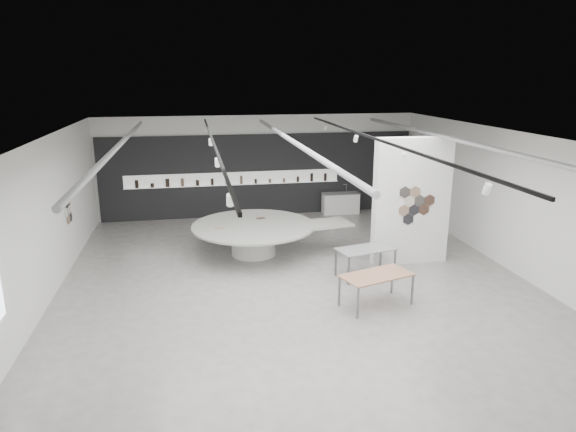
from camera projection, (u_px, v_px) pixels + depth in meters
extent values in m
cube|color=#989590|center=(296.00, 284.00, 13.32)|extent=(12.00, 14.00, 0.01)
cube|color=silver|center=(297.00, 137.00, 12.30)|extent=(12.00, 14.00, 0.01)
cube|color=white|center=(260.00, 166.00, 19.44)|extent=(12.00, 0.01, 3.80)
cube|color=white|center=(414.00, 362.00, 6.17)|extent=(12.00, 0.01, 3.80)
cube|color=white|center=(514.00, 202.00, 13.88)|extent=(0.01, 14.00, 3.80)
cube|color=white|center=(40.00, 226.00, 11.74)|extent=(0.01, 14.00, 3.80)
cylinder|color=#939396|center=(118.00, 146.00, 12.08)|extent=(0.12, 12.00, 0.12)
cylinder|color=#939396|center=(293.00, 142.00, 12.82)|extent=(0.12, 12.00, 0.12)
cylinder|color=#939396|center=(449.00, 138.00, 13.57)|extent=(0.12, 12.00, 0.12)
cube|color=black|center=(213.00, 143.00, 11.97)|extent=(0.05, 13.00, 0.06)
cylinder|color=white|center=(230.00, 200.00, 7.28)|extent=(0.11, 0.18, 0.21)
cylinder|color=white|center=(218.00, 162.00, 10.41)|extent=(0.11, 0.18, 0.21)
cylinder|color=white|center=(211.00, 142.00, 13.54)|extent=(0.11, 0.18, 0.21)
cylinder|color=white|center=(207.00, 129.00, 16.66)|extent=(0.11, 0.18, 0.21)
cube|color=black|center=(376.00, 139.00, 12.69)|extent=(0.05, 13.00, 0.06)
cylinder|color=white|center=(487.00, 189.00, 8.00)|extent=(0.11, 0.18, 0.21)
cylinder|color=white|center=(403.00, 157.00, 11.12)|extent=(0.11, 0.18, 0.21)
cylinder|color=white|center=(356.00, 139.00, 14.25)|extent=(0.11, 0.18, 0.21)
cylinder|color=white|center=(326.00, 127.00, 17.38)|extent=(0.11, 0.18, 0.21)
cylinder|color=#8D6E56|center=(69.00, 219.00, 14.26)|extent=(0.03, 0.28, 0.28)
cylinder|color=black|center=(71.00, 217.00, 14.51)|extent=(0.03, 0.28, 0.28)
cylinder|color=#BCB0A2|center=(69.00, 210.00, 14.32)|extent=(0.03, 0.28, 0.28)
cylinder|color=white|center=(67.00, 213.00, 14.08)|extent=(0.03, 0.28, 0.28)
cylinder|color=black|center=(67.00, 203.00, 14.14)|extent=(0.03, 0.28, 0.28)
cylinder|color=#462E23|center=(69.00, 201.00, 14.38)|extent=(0.03, 0.28, 0.28)
cube|color=black|center=(260.00, 175.00, 19.48)|extent=(11.80, 0.10, 3.10)
cube|color=white|center=(234.00, 178.00, 19.25)|extent=(8.00, 0.06, 0.46)
cube|color=white|center=(234.00, 184.00, 19.25)|extent=(8.00, 0.18, 0.02)
cylinder|color=black|center=(137.00, 184.00, 18.58)|extent=(0.13, 0.13, 0.29)
cylinder|color=black|center=(152.00, 185.00, 18.70)|extent=(0.13, 0.13, 0.15)
cylinder|color=black|center=(167.00, 183.00, 18.78)|extent=(0.14, 0.14, 0.30)
cylinder|color=brown|center=(182.00, 182.00, 18.87)|extent=(0.12, 0.12, 0.29)
cylinder|color=black|center=(197.00, 183.00, 18.98)|extent=(0.12, 0.12, 0.21)
cylinder|color=black|center=(212.00, 182.00, 19.07)|extent=(0.10, 0.10, 0.25)
cylinder|color=brown|center=(227.00, 181.00, 19.16)|extent=(0.12, 0.12, 0.30)
cylinder|color=brown|center=(241.00, 180.00, 19.26)|extent=(0.10, 0.10, 0.31)
cylinder|color=black|center=(256.00, 181.00, 19.37)|extent=(0.09, 0.09, 0.17)
cylinder|color=brown|center=(270.00, 181.00, 19.47)|extent=(0.10, 0.10, 0.16)
cylinder|color=brown|center=(284.00, 180.00, 19.57)|extent=(0.09, 0.09, 0.15)
cylinder|color=black|center=(298.00, 179.00, 19.66)|extent=(0.09, 0.09, 0.21)
cylinder|color=black|center=(312.00, 177.00, 19.74)|extent=(0.11, 0.11, 0.31)
cylinder|color=black|center=(325.00, 177.00, 19.84)|extent=(0.11, 0.11, 0.29)
cube|color=white|center=(411.00, 201.00, 14.41)|extent=(2.20, 0.35, 3.60)
cylinder|color=black|center=(414.00, 210.00, 14.28)|extent=(0.34, 0.03, 0.34)
cylinder|color=#462E23|center=(424.00, 209.00, 14.33)|extent=(0.34, 0.03, 0.34)
cylinder|color=#8D6E56|center=(404.00, 210.00, 14.23)|extent=(0.34, 0.03, 0.34)
cylinder|color=black|center=(419.00, 201.00, 14.24)|extent=(0.34, 0.03, 0.34)
cylinder|color=#BCB0A2|center=(409.00, 201.00, 14.18)|extent=(0.34, 0.03, 0.34)
cylinder|color=white|center=(418.00, 219.00, 14.37)|extent=(0.34, 0.03, 0.34)
cylinder|color=black|center=(408.00, 219.00, 14.32)|extent=(0.34, 0.03, 0.34)
cylinder|color=#462E23|center=(429.00, 200.00, 14.29)|extent=(0.34, 0.03, 0.34)
cylinder|color=#8D6E56|center=(415.00, 192.00, 14.14)|extent=(0.34, 0.03, 0.34)
cylinder|color=black|center=(405.00, 192.00, 14.09)|extent=(0.34, 0.03, 0.34)
cylinder|color=white|center=(254.00, 240.00, 15.39)|extent=(1.51, 1.51, 0.87)
cylinder|color=#9E9E95|center=(253.00, 226.00, 15.26)|extent=(4.17, 4.17, 0.06)
cube|color=#9E9E95|center=(323.00, 224.00, 15.44)|extent=(1.76, 1.25, 0.06)
cube|color=#8D6E56|center=(220.00, 228.00, 14.93)|extent=(0.28, 0.22, 0.01)
cube|color=#462E23|center=(261.00, 218.00, 15.94)|extent=(0.28, 0.22, 0.01)
cube|color=#A57355|center=(377.00, 275.00, 11.87)|extent=(1.81, 1.28, 0.03)
cube|color=slate|center=(358.00, 303.00, 11.31)|extent=(0.05, 0.05, 0.74)
cube|color=slate|center=(339.00, 291.00, 11.94)|extent=(0.05, 0.05, 0.74)
cube|color=slate|center=(412.00, 290.00, 12.02)|extent=(0.05, 0.05, 0.74)
cube|color=slate|center=(392.00, 279.00, 12.65)|extent=(0.05, 0.05, 0.74)
cube|color=gray|center=(366.00, 249.00, 13.63)|extent=(1.65, 1.08, 0.03)
cube|color=slate|center=(349.00, 271.00, 13.16)|extent=(0.05, 0.05, 0.75)
cube|color=slate|center=(336.00, 262.00, 13.75)|extent=(0.05, 0.05, 0.75)
cube|color=slate|center=(395.00, 263.00, 13.72)|extent=(0.05, 0.05, 0.75)
cube|color=slate|center=(381.00, 255.00, 14.31)|extent=(0.05, 0.05, 0.75)
cube|color=white|center=(340.00, 204.00, 19.96)|extent=(1.41, 0.54, 0.79)
cube|color=gray|center=(341.00, 193.00, 19.85)|extent=(1.45, 0.58, 0.03)
cylinder|color=silver|center=(346.00, 188.00, 19.97)|extent=(0.02, 0.02, 0.32)
cylinder|color=silver|center=(345.00, 184.00, 19.92)|extent=(0.14, 0.02, 0.02)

